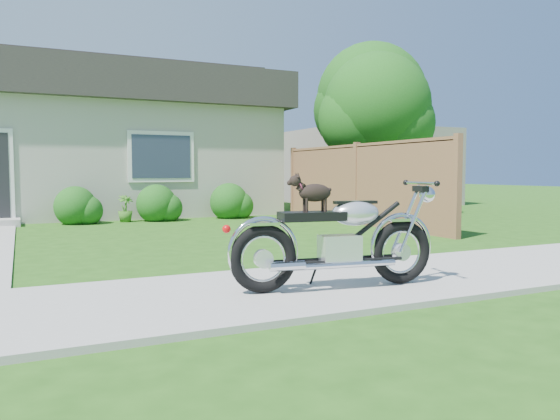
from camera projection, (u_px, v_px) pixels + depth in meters
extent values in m
plane|color=#235114|center=(121.00, 307.00, 4.89)|extent=(80.00, 80.00, 0.00)
cube|color=#9E9B93|center=(121.00, 305.00, 4.88)|extent=(24.00, 2.20, 0.04)
cube|color=#AFAC9E|center=(50.00, 162.00, 15.59)|extent=(12.00, 6.00, 3.00)
cube|color=#2D2B28|center=(48.00, 91.00, 15.45)|extent=(12.60, 6.60, 1.00)
cube|color=#2D2B28|center=(47.00, 66.00, 15.40)|extent=(12.60, 2.00, 0.60)
cube|color=#2D3847|center=(161.00, 157.00, 13.92)|extent=(1.70, 0.05, 1.30)
cube|color=brown|center=(356.00, 185.00, 12.71)|extent=(0.08, 6.50, 1.80)
cube|color=brown|center=(293.00, 181.00, 15.63)|extent=(0.12, 0.12, 1.90)
cube|color=brown|center=(356.00, 183.00, 12.70)|extent=(0.12, 0.12, 1.90)
cube|color=brown|center=(457.00, 187.00, 9.78)|extent=(0.12, 0.12, 1.90)
cube|color=brown|center=(357.00, 146.00, 12.64)|extent=(0.08, 6.50, 0.08)
cylinder|color=#3D2B1C|center=(376.00, 172.00, 15.15)|extent=(0.28, 0.28, 2.44)
sphere|color=#1B5416|center=(377.00, 106.00, 15.02)|extent=(2.93, 2.93, 2.93)
sphere|color=#1B5416|center=(395.00, 124.00, 14.96)|extent=(2.15, 2.15, 2.15)
cylinder|color=#3D2B1C|center=(371.00, 165.00, 17.29)|extent=(0.28, 0.28, 2.86)
sphere|color=#1B5416|center=(372.00, 98.00, 17.14)|extent=(3.43, 3.43, 3.43)
sphere|color=#1B5416|center=(387.00, 116.00, 17.08)|extent=(2.52, 2.52, 2.52)
sphere|color=#1B5416|center=(229.00, 202.00, 14.29)|extent=(1.00, 1.00, 1.00)
sphere|color=#1B5416|center=(156.00, 204.00, 13.48)|extent=(0.98, 0.98, 0.98)
sphere|color=#1B5416|center=(75.00, 207.00, 12.67)|extent=(0.96, 0.96, 0.96)
imported|color=#37711F|center=(125.00, 209.00, 13.21)|extent=(0.46, 0.46, 0.65)
torus|color=black|center=(401.00, 252.00, 5.71)|extent=(0.68, 0.20, 0.67)
torus|color=black|center=(263.00, 259.00, 5.26)|extent=(0.68, 0.20, 0.67)
cube|color=silver|center=(340.00, 250.00, 5.50)|extent=(0.43, 0.29, 0.30)
ellipsoid|color=silver|center=(355.00, 213.00, 5.52)|extent=(0.55, 0.36, 0.26)
cube|color=black|center=(312.00, 216.00, 5.38)|extent=(0.68, 0.35, 0.09)
cube|color=silver|center=(401.00, 220.00, 5.69)|extent=(0.32, 0.18, 0.03)
cube|color=silver|center=(263.00, 224.00, 5.24)|extent=(0.32, 0.18, 0.03)
cylinder|color=silver|center=(421.00, 183.00, 5.73)|extent=(0.11, 0.60, 0.03)
sphere|color=silver|center=(427.00, 194.00, 5.76)|extent=(0.19, 0.19, 0.17)
cylinder|color=silver|center=(345.00, 265.00, 5.38)|extent=(1.10, 0.21, 0.06)
ellipsoid|color=black|center=(315.00, 193.00, 5.38)|extent=(0.35, 0.20, 0.18)
sphere|color=black|center=(295.00, 181.00, 5.31)|extent=(0.12, 0.12, 0.11)
cylinder|color=black|center=(304.00, 205.00, 5.39)|extent=(0.03, 0.03, 0.14)
cylinder|color=black|center=(307.00, 205.00, 5.32)|extent=(0.03, 0.03, 0.14)
cylinder|color=black|center=(323.00, 204.00, 5.45)|extent=(0.03, 0.03, 0.14)
cylinder|color=black|center=(326.00, 205.00, 5.38)|extent=(0.03, 0.03, 0.14)
torus|color=#A72C52|center=(300.00, 186.00, 5.32)|extent=(0.06, 0.10, 0.09)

